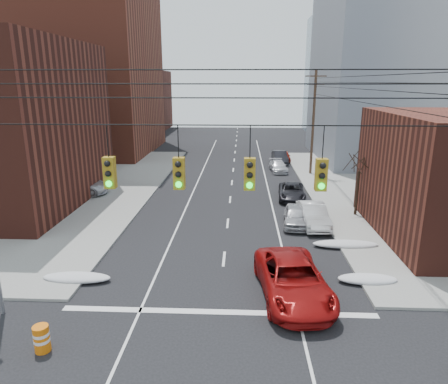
# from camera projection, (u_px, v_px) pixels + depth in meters

# --- Properties ---
(building_brick_tall) EXTENTS (24.00, 20.00, 30.00)m
(building_brick_tall) POSITION_uv_depth(u_px,v_px,m) (61.00, 43.00, 54.65)
(building_brick_tall) COLOR brown
(building_brick_tall) RESTS_ON ground
(building_brick_far) EXTENTS (22.00, 18.00, 12.00)m
(building_brick_far) POSITION_uv_depth(u_px,v_px,m) (112.00, 101.00, 82.17)
(building_brick_far) COLOR #4A1E16
(building_brick_far) RESTS_ON ground
(building_office) EXTENTS (22.00, 20.00, 25.00)m
(building_office) POSITION_uv_depth(u_px,v_px,m) (412.00, 59.00, 49.49)
(building_office) COLOR gray
(building_office) RESTS_ON ground
(building_glass) EXTENTS (20.00, 18.00, 22.00)m
(building_glass) POSITION_uv_depth(u_px,v_px,m) (365.00, 75.00, 74.83)
(building_glass) COLOR gray
(building_glass) RESTS_ON ground
(utility_pole_far) EXTENTS (2.20, 0.28, 11.00)m
(utility_pole_far) POSITION_uv_depth(u_px,v_px,m) (313.00, 121.00, 42.24)
(utility_pole_far) COLOR #473323
(utility_pole_far) RESTS_ON ground
(traffic_signals) EXTENTS (17.00, 0.42, 2.02)m
(traffic_signals) POSITION_uv_depth(u_px,v_px,m) (214.00, 172.00, 12.36)
(traffic_signals) COLOR black
(traffic_signals) RESTS_ON ground
(bare_tree) EXTENTS (2.09, 2.20, 4.93)m
(bare_tree) POSITION_uv_depth(u_px,v_px,m) (357.00, 187.00, 29.65)
(bare_tree) COLOR black
(bare_tree) RESTS_ON ground
(snow_nw) EXTENTS (3.50, 1.08, 0.42)m
(snow_nw) POSITION_uv_depth(u_px,v_px,m) (77.00, 278.00, 20.35)
(snow_nw) COLOR silver
(snow_nw) RESTS_ON ground
(snow_ne) EXTENTS (3.00, 1.08, 0.42)m
(snow_ne) POSITION_uv_depth(u_px,v_px,m) (367.00, 279.00, 20.20)
(snow_ne) COLOR silver
(snow_ne) RESTS_ON ground
(snow_east_far) EXTENTS (4.00, 1.08, 0.42)m
(snow_east_far) POSITION_uv_depth(u_px,v_px,m) (345.00, 244.00, 24.53)
(snow_east_far) COLOR silver
(snow_east_far) RESTS_ON ground
(red_pickup) EXTENTS (3.62, 6.69, 1.78)m
(red_pickup) POSITION_uv_depth(u_px,v_px,m) (293.00, 279.00, 18.74)
(red_pickup) COLOR maroon
(red_pickup) RESTS_ON ground
(parked_car_a) EXTENTS (2.11, 4.26, 1.40)m
(parked_car_a) POSITION_uv_depth(u_px,v_px,m) (295.00, 216.00, 28.21)
(parked_car_a) COLOR #ABABB0
(parked_car_a) RESTS_ON ground
(parked_car_b) EXTENTS (1.91, 4.86, 1.57)m
(parked_car_b) POSITION_uv_depth(u_px,v_px,m) (313.00, 215.00, 28.09)
(parked_car_b) COLOR silver
(parked_car_b) RESTS_ON ground
(parked_car_c) EXTENTS (2.59, 4.97, 1.34)m
(parked_car_c) POSITION_uv_depth(u_px,v_px,m) (292.00, 192.00, 34.52)
(parked_car_c) COLOR black
(parked_car_c) RESTS_ON ground
(parked_car_d) EXTENTS (2.07, 4.35, 1.23)m
(parked_car_d) POSITION_uv_depth(u_px,v_px,m) (278.00, 166.00, 45.08)
(parked_car_d) COLOR silver
(parked_car_d) RESTS_ON ground
(parked_car_e) EXTENTS (1.65, 3.80, 1.27)m
(parked_car_e) POSITION_uv_depth(u_px,v_px,m) (284.00, 156.00, 51.00)
(parked_car_e) COLOR maroon
(parked_car_e) RESTS_ON ground
(parked_car_f) EXTENTS (1.86, 4.64, 1.50)m
(parked_car_f) POSITION_uv_depth(u_px,v_px,m) (280.00, 157.00, 49.82)
(parked_car_f) COLOR black
(parked_car_f) RESTS_ON ground
(lot_car_a) EXTENTS (4.92, 2.72, 1.54)m
(lot_car_a) POSITION_uv_depth(u_px,v_px,m) (43.00, 199.00, 31.54)
(lot_car_a) COLOR silver
(lot_car_a) RESTS_ON sidewalk_nw
(lot_car_b) EXTENTS (5.82, 3.15, 1.55)m
(lot_car_b) POSITION_uv_depth(u_px,v_px,m) (77.00, 186.00, 35.30)
(lot_car_b) COLOR silver
(lot_car_b) RESTS_ON sidewalk_nw
(lot_car_c) EXTENTS (5.40, 3.48, 1.45)m
(lot_car_c) POSITION_uv_depth(u_px,v_px,m) (16.00, 182.00, 36.84)
(lot_car_c) COLOR black
(lot_car_c) RESTS_ON sidewalk_nw
(lot_car_d) EXTENTS (3.89, 2.34, 1.24)m
(lot_car_d) POSITION_uv_depth(u_px,v_px,m) (27.00, 182.00, 37.40)
(lot_car_d) COLOR #A1A1A6
(lot_car_d) RESTS_ON sidewalk_nw
(construction_barrel) EXTENTS (0.72, 0.72, 1.05)m
(construction_barrel) POSITION_uv_depth(u_px,v_px,m) (42.00, 338.00, 15.01)
(construction_barrel) COLOR orange
(construction_barrel) RESTS_ON ground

